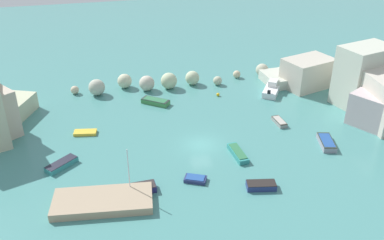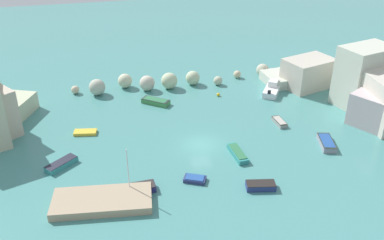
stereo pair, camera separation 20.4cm
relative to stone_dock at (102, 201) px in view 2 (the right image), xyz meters
name	(u,v)px [view 2 (the right image)]	position (x,y,z in m)	size (l,w,h in m)	color
cove_water	(201,145)	(12.20, 8.37, -0.41)	(160.00, 160.00, 0.00)	teal
cliff_headland_right	(360,86)	(36.87, 13.90, 2.42)	(19.63, 25.26, 8.49)	#BBB3A3
rock_breakwater	(168,80)	(11.61, 26.37, 0.70)	(34.43, 4.28, 2.50)	beige
stone_dock	(102,201)	(0.00, 0.00, 0.00)	(9.59, 4.15, 0.82)	tan
channel_buoy	(218,95)	(18.27, 21.17, -0.16)	(0.50, 0.50, 0.50)	gold
moored_boat_0	(326,143)	(26.81, 4.69, -0.05)	(2.50, 4.07, 0.70)	gray
moored_boat_1	(279,122)	(23.55, 11.01, -0.12)	(1.15, 2.79, 0.56)	gray
moored_boat_2	(238,153)	(15.67, 5.05, -0.09)	(1.36, 4.08, 0.66)	teal
moored_boat_3	(61,164)	(-4.04, 7.67, -0.09)	(3.67, 3.35, 0.64)	teal
moored_boat_4	(272,89)	(26.58, 20.42, 0.21)	(4.54, 5.36, 1.77)	white
moored_boat_5	(195,179)	(9.69, 1.54, -0.18)	(2.62, 2.17, 0.49)	navy
moored_boat_6	(156,101)	(8.76, 20.84, -0.04)	(4.07, 3.67, 0.72)	#3F8546
moored_boat_7	(261,186)	(15.93, -1.33, -0.07)	(3.21, 1.90, 0.69)	navy
moored_boat_8	(130,190)	(2.80, 1.17, -0.03)	(5.25, 1.61, 5.19)	navy
moored_boat_9	(85,132)	(-1.30, 14.49, -0.22)	(2.98, 1.79, 0.38)	yellow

